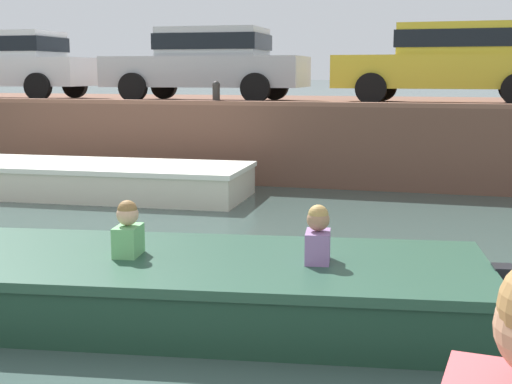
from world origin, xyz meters
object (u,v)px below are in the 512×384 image
(boat_moored_west_cream, at_px, (81,179))
(car_leftmost_white, at_px, (10,62))
(motorboat_passing, at_px, (183,286))
(car_left_inner_silver, at_px, (209,61))
(car_centre_yellow, at_px, (449,60))
(mooring_bollard_mid, at_px, (216,92))

(boat_moored_west_cream, xyz_separation_m, car_leftmost_white, (-3.92, 3.82, 2.06))
(motorboat_passing, distance_m, car_left_inner_silver, 9.85)
(car_leftmost_white, xyz_separation_m, car_centre_yellow, (9.91, -0.00, 0.00))
(car_centre_yellow, bearing_deg, motorboat_passing, -102.39)
(mooring_bollard_mid, bearing_deg, car_leftmost_white, 162.71)
(car_leftmost_white, distance_m, car_left_inner_silver, 4.93)
(car_leftmost_white, bearing_deg, motorboat_passing, -49.22)
(car_leftmost_white, distance_m, mooring_bollard_mid, 5.99)
(car_leftmost_white, height_order, mooring_bollard_mid, car_leftmost_white)
(boat_moored_west_cream, bearing_deg, car_left_inner_silver, 75.18)
(motorboat_passing, relative_size, car_leftmost_white, 1.40)
(motorboat_passing, height_order, mooring_bollard_mid, mooring_bollard_mid)
(car_centre_yellow, bearing_deg, car_leftmost_white, 179.97)
(mooring_bollard_mid, bearing_deg, motorboat_passing, -73.34)
(car_leftmost_white, relative_size, mooring_bollard_mid, 9.29)
(boat_moored_west_cream, distance_m, mooring_bollard_mid, 3.07)
(motorboat_passing, relative_size, car_centre_yellow, 1.34)
(car_leftmost_white, height_order, car_left_inner_silver, same)
(motorboat_passing, bearing_deg, car_leftmost_white, 130.78)
(motorboat_passing, distance_m, mooring_bollard_mid, 7.85)
(motorboat_passing, xyz_separation_m, car_leftmost_white, (-7.90, 9.16, 2.06))
(boat_moored_west_cream, relative_size, car_leftmost_white, 1.53)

